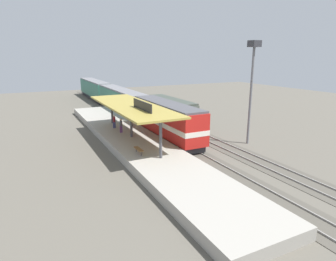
{
  "coord_description": "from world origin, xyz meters",
  "views": [
    {
      "loc": [
        -15.3,
        -30.86,
        10.09
      ],
      "look_at": [
        -1.38,
        -3.06,
        2.0
      ],
      "focal_mm": 30.84,
      "sensor_mm": 36.0,
      "label": 1
    }
  ],
  "objects_px": {
    "passenger_carriage_front": "(121,101)",
    "light_mast": "(252,71)",
    "freight_car": "(170,110)",
    "person_waiting": "(114,121)",
    "passenger_carriage_rear": "(95,89)",
    "person_walking": "(121,125)",
    "platform_bench": "(139,149)",
    "locomotive": "(166,120)"
  },
  "relations": [
    {
      "from": "light_mast",
      "to": "person_waiting",
      "type": "xyz_separation_m",
      "value": [
        -12.98,
        10.79,
        -6.54
      ]
    },
    {
      "from": "freight_car",
      "to": "light_mast",
      "type": "distance_m",
      "value": 15.59
    },
    {
      "from": "freight_car",
      "to": "person_walking",
      "type": "distance_m",
      "value": 11.22
    },
    {
      "from": "platform_bench",
      "to": "light_mast",
      "type": "xyz_separation_m",
      "value": [
        13.8,
        0.15,
        7.05
      ]
    },
    {
      "from": "light_mast",
      "to": "locomotive",
      "type": "bearing_deg",
      "value": 142.76
    },
    {
      "from": "platform_bench",
      "to": "light_mast",
      "type": "bearing_deg",
      "value": 0.64
    },
    {
      "from": "locomotive",
      "to": "freight_car",
      "type": "relative_size",
      "value": 1.2
    },
    {
      "from": "platform_bench",
      "to": "person_waiting",
      "type": "height_order",
      "value": "person_waiting"
    },
    {
      "from": "platform_bench",
      "to": "freight_car",
      "type": "distance_m",
      "value": 17.56
    },
    {
      "from": "freight_car",
      "to": "locomotive",
      "type": "bearing_deg",
      "value": -120.2
    },
    {
      "from": "platform_bench",
      "to": "passenger_carriage_front",
      "type": "distance_m",
      "value": 24.84
    },
    {
      "from": "passenger_carriage_front",
      "to": "light_mast",
      "type": "distance_m",
      "value": 25.89
    },
    {
      "from": "passenger_carriage_front",
      "to": "light_mast",
      "type": "bearing_deg",
      "value": -71.95
    },
    {
      "from": "platform_bench",
      "to": "light_mast",
      "type": "height_order",
      "value": "light_mast"
    },
    {
      "from": "platform_bench",
      "to": "passenger_carriage_front",
      "type": "bearing_deg",
      "value": 76.01
    },
    {
      "from": "freight_car",
      "to": "light_mast",
      "type": "xyz_separation_m",
      "value": [
        3.2,
        -13.83,
        6.43
      ]
    },
    {
      "from": "light_mast",
      "to": "person_walking",
      "type": "height_order",
      "value": "light_mast"
    },
    {
      "from": "passenger_carriage_front",
      "to": "locomotive",
      "type": "bearing_deg",
      "value": -90.0
    },
    {
      "from": "freight_car",
      "to": "person_walking",
      "type": "bearing_deg",
      "value": -149.77
    },
    {
      "from": "passenger_carriage_front",
      "to": "person_waiting",
      "type": "distance_m",
      "value": 14.13
    },
    {
      "from": "passenger_carriage_rear",
      "to": "person_walking",
      "type": "relative_size",
      "value": 11.7
    },
    {
      "from": "platform_bench",
      "to": "locomotive",
      "type": "relative_size",
      "value": 0.12
    },
    {
      "from": "locomotive",
      "to": "passenger_carriage_rear",
      "type": "xyz_separation_m",
      "value": [
        0.0,
        38.8,
        -0.1
      ]
    },
    {
      "from": "locomotive",
      "to": "freight_car",
      "type": "height_order",
      "value": "locomotive"
    },
    {
      "from": "light_mast",
      "to": "person_walking",
      "type": "distance_m",
      "value": 16.62
    },
    {
      "from": "freight_car",
      "to": "passenger_carriage_rear",
      "type": "bearing_deg",
      "value": 98.47
    },
    {
      "from": "platform_bench",
      "to": "locomotive",
      "type": "bearing_deg",
      "value": 45.4
    },
    {
      "from": "passenger_carriage_rear",
      "to": "person_walking",
      "type": "height_order",
      "value": "passenger_carriage_rear"
    },
    {
      "from": "platform_bench",
      "to": "freight_car",
      "type": "relative_size",
      "value": 0.14
    },
    {
      "from": "freight_car",
      "to": "platform_bench",
      "type": "bearing_deg",
      "value": -127.16
    },
    {
      "from": "locomotive",
      "to": "person_walking",
      "type": "xyz_separation_m",
      "value": [
        -5.1,
        2.25,
        -0.56
      ]
    },
    {
      "from": "locomotive",
      "to": "light_mast",
      "type": "distance_m",
      "value": 11.48
    },
    {
      "from": "locomotive",
      "to": "passenger_carriage_front",
      "type": "distance_m",
      "value": 18.0
    },
    {
      "from": "passenger_carriage_rear",
      "to": "person_waiting",
      "type": "xyz_separation_m",
      "value": [
        -5.18,
        -33.94,
        -0.46
      ]
    },
    {
      "from": "light_mast",
      "to": "person_walking",
      "type": "bearing_deg",
      "value": 147.6
    },
    {
      "from": "passenger_carriage_front",
      "to": "passenger_carriage_rear",
      "type": "height_order",
      "value": "same"
    },
    {
      "from": "passenger_carriage_front",
      "to": "person_walking",
      "type": "bearing_deg",
      "value": -107.93
    },
    {
      "from": "freight_car",
      "to": "person_waiting",
      "type": "height_order",
      "value": "freight_car"
    },
    {
      "from": "locomotive",
      "to": "person_waiting",
      "type": "bearing_deg",
      "value": 136.81
    },
    {
      "from": "passenger_carriage_rear",
      "to": "freight_car",
      "type": "distance_m",
      "value": 31.24
    },
    {
      "from": "person_waiting",
      "to": "locomotive",
      "type": "bearing_deg",
      "value": -43.19
    },
    {
      "from": "locomotive",
      "to": "light_mast",
      "type": "relative_size",
      "value": 1.23
    }
  ]
}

